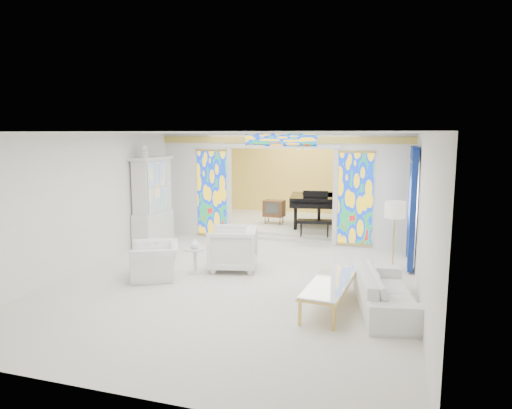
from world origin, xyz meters
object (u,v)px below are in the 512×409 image
(armchair_right, at_px, (233,248))
(sofa, at_px, (386,291))
(tv_console, at_px, (274,208))
(coffee_table, at_px, (331,283))
(grand_piano, at_px, (320,200))
(armchair_left, at_px, (155,261))
(china_cabinet, at_px, (153,202))

(armchair_right, distance_m, sofa, 3.61)
(sofa, distance_m, tv_console, 6.93)
(coffee_table, height_order, grand_piano, grand_piano)
(armchair_left, distance_m, sofa, 4.69)
(coffee_table, bearing_deg, armchair_left, 171.49)
(china_cabinet, height_order, armchair_right, china_cabinet)
(armchair_right, xyz_separation_m, sofa, (3.31, -1.44, -0.14))
(china_cabinet, xyz_separation_m, armchair_left, (1.50, -2.57, -0.81))
(china_cabinet, distance_m, armchair_left, 3.08)
(armchair_left, bearing_deg, tv_console, 140.19)
(china_cabinet, height_order, grand_piano, china_cabinet)
(sofa, bearing_deg, china_cabinet, 52.92)
(armchair_right, bearing_deg, china_cabinet, -131.88)
(china_cabinet, relative_size, armchair_right, 2.60)
(tv_console, bearing_deg, armchair_right, -83.49)
(china_cabinet, bearing_deg, armchair_right, -28.63)
(china_cabinet, bearing_deg, coffee_table, -30.85)
(armchair_left, bearing_deg, coffee_table, 53.06)
(china_cabinet, relative_size, coffee_table, 1.27)
(china_cabinet, height_order, coffee_table, china_cabinet)
(armchair_left, xyz_separation_m, grand_piano, (2.53, 5.70, 0.60))
(grand_piano, bearing_deg, china_cabinet, -151.02)
(armchair_right, bearing_deg, sofa, 53.27)
(armchair_right, distance_m, coffee_table, 2.86)
(sofa, height_order, grand_piano, grand_piano)
(coffee_table, height_order, tv_console, tv_console)
(armchair_right, height_order, sofa, armchair_right)
(grand_piano, bearing_deg, coffee_table, -87.96)
(sofa, xyz_separation_m, coffee_table, (-0.93, -0.13, 0.09))
(armchair_left, distance_m, grand_piano, 6.27)
(sofa, bearing_deg, armchair_right, 55.36)
(armchair_left, height_order, sofa, armchair_left)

